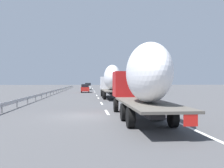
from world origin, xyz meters
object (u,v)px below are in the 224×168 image
at_px(truck_lead, 111,80).
at_px(car_yellow_coupe, 87,85).
at_px(truck_trailing, 142,79).
at_px(car_white_van, 88,86).
at_px(road_sign, 118,82).
at_px(car_red_compact, 85,88).

xyz_separation_m(truck_lead, car_yellow_coupe, (60.49, 3.60, -1.66)).
relative_size(truck_trailing, car_white_van, 2.94).
height_order(car_yellow_coupe, road_sign, road_sign).
bearing_deg(car_yellow_coupe, car_red_compact, 179.60).
relative_size(truck_lead, road_sign, 4.19).
height_order(truck_lead, truck_trailing, truck_lead).
bearing_deg(truck_lead, road_sign, -9.81).
xyz_separation_m(truck_trailing, car_red_compact, (40.30, 3.89, -1.56)).
height_order(car_red_compact, road_sign, road_sign).
xyz_separation_m(truck_lead, road_sign, (17.93, -3.10, -0.33)).
height_order(truck_lead, car_yellow_coupe, truck_lead).
distance_m(truck_lead, truck_trailing, 20.85).
xyz_separation_m(truck_trailing, road_sign, (38.78, -3.10, -0.22)).
bearing_deg(truck_lead, car_red_compact, 11.31).
distance_m(car_white_van, car_red_compact, 18.61).
relative_size(truck_trailing, car_red_compact, 2.81).
bearing_deg(car_white_van, truck_trailing, -176.78).
bearing_deg(car_yellow_coupe, truck_lead, -176.59).
bearing_deg(car_white_van, truck_lead, -175.02).
bearing_deg(car_red_compact, car_yellow_coupe, -0.40).
bearing_deg(truck_lead, car_yellow_coupe, 3.41).
bearing_deg(road_sign, car_white_van, 17.69).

